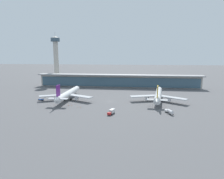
% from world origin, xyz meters
% --- Properties ---
extents(ground_plane, '(1200.00, 1200.00, 0.00)m').
position_xyz_m(ground_plane, '(0.00, 0.00, 0.00)').
color(ground_plane, '#515154').
extents(airliner_left_stand, '(47.29, 61.34, 16.37)m').
position_xyz_m(airliner_left_stand, '(-37.14, 2.03, 5.15)').
color(airliner_left_stand, white).
rests_on(airliner_left_stand, ground).
extents(airliner_centre_stand, '(46.84, 61.40, 16.37)m').
position_xyz_m(airliner_centre_stand, '(40.73, 7.32, 5.15)').
color(airliner_centre_stand, white).
rests_on(airliner_centre_stand, ground).
extents(service_truck_near_nose_blue, '(6.94, 2.66, 2.70)m').
position_xyz_m(service_truck_near_nose_blue, '(-59.52, -3.07, 0.81)').
color(service_truck_near_nose_blue, '#234C9E').
rests_on(service_truck_near_nose_blue, ground).
extents(service_truck_under_wing_red, '(4.53, 7.65, 3.10)m').
position_xyz_m(service_truck_under_wing_red, '(5.92, -35.32, 1.69)').
color(service_truck_under_wing_red, '#B21E1E').
rests_on(service_truck_under_wing_red, ground).
extents(service_truck_mid_apron_white, '(4.93, 8.87, 2.95)m').
position_xyz_m(service_truck_mid_apron_white, '(44.33, -29.73, 1.71)').
color(service_truck_mid_apron_white, silver).
rests_on(service_truck_mid_apron_white, ground).
extents(terminal_building, '(198.24, 12.80, 15.20)m').
position_xyz_m(terminal_building, '(0.00, 76.64, 7.87)').
color(terminal_building, '#B2ADA3').
rests_on(terminal_building, ground).
extents(control_tower, '(12.00, 12.00, 68.50)m').
position_xyz_m(control_tower, '(-87.82, 100.86, 37.40)').
color(control_tower, '#B2ADA3').
rests_on(control_tower, ground).
extents(safety_cone_alpha, '(0.62, 0.62, 0.70)m').
position_xyz_m(safety_cone_alpha, '(-30.24, -17.42, 0.32)').
color(safety_cone_alpha, orange).
rests_on(safety_cone_alpha, ground).
extents(safety_cone_bravo, '(0.62, 0.62, 0.70)m').
position_xyz_m(safety_cone_bravo, '(-27.38, -17.70, 0.32)').
color(safety_cone_bravo, orange).
rests_on(safety_cone_bravo, ground).
extents(safety_cone_charlie, '(0.62, 0.62, 0.70)m').
position_xyz_m(safety_cone_charlie, '(-18.93, -22.44, 0.32)').
color(safety_cone_charlie, orange).
rests_on(safety_cone_charlie, ground).
extents(safety_cone_delta, '(0.62, 0.62, 0.70)m').
position_xyz_m(safety_cone_delta, '(-21.47, -21.53, 0.32)').
color(safety_cone_delta, orange).
rests_on(safety_cone_delta, ground).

